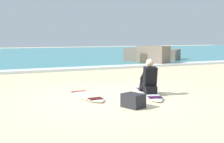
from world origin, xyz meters
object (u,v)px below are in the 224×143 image
at_px(surfer_seated, 149,80).
at_px(surfboard_spare_near, 86,96).
at_px(beach_bag, 133,101).
at_px(surfboard_main, 148,93).

xyz_separation_m(surfer_seated, surfboard_spare_near, (-1.68, 0.50, -0.40)).
bearing_deg(surfboard_spare_near, beach_bag, -70.08).
xyz_separation_m(surfboard_main, surfer_seated, (-0.05, -0.11, 0.40)).
distance_m(surfboard_main, surfer_seated, 0.42).
distance_m(surfboard_main, surfboard_spare_near, 1.77).
relative_size(surfer_seated, beach_bag, 1.97).
relative_size(surfboard_main, surfboard_spare_near, 1.25).
bearing_deg(beach_bag, surfboard_spare_near, 109.92).
height_order(surfboard_main, surfboard_spare_near, same).
distance_m(surfer_seated, surfboard_spare_near, 1.80).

